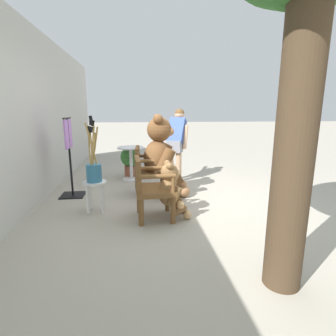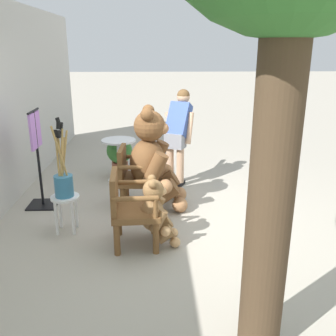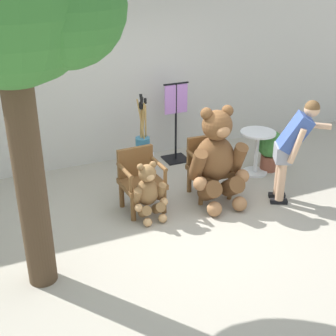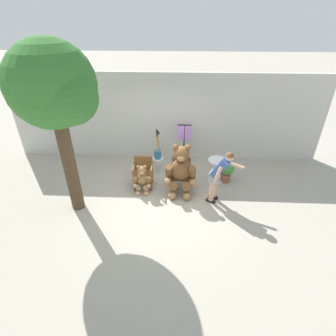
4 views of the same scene
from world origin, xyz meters
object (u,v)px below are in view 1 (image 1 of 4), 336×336
object	(u,v)px
wooden_chair_right	(147,169)
white_stool	(95,188)
teddy_bear_small	(171,190)
person_visitor	(176,138)
teddy_bear_large	(162,156)
clothing_display_stand	(70,156)
brush_bucket	(94,167)
round_side_table	(131,160)
wooden_chair_left	(150,186)
potted_plant	(130,160)

from	to	relation	value
wooden_chair_right	white_stool	world-z (taller)	wooden_chair_right
teddy_bear_small	person_visitor	size ratio (longest dim) A/B	0.53
teddy_bear_large	clothing_display_stand	distance (m)	1.58
wooden_chair_right	person_visitor	bearing A→B (deg)	-34.71
teddy_bear_small	brush_bucket	bearing A→B (deg)	72.50
person_visitor	round_side_table	world-z (taller)	person_visitor
wooden_chair_left	person_visitor	distance (m)	2.16
teddy_bear_large	clothing_display_stand	xyz separation A→B (m)	(0.09, 1.58, 0.03)
wooden_chair_left	teddy_bear_large	bearing A→B (deg)	-13.75
person_visitor	clothing_display_stand	xyz separation A→B (m)	(-0.87, 1.98, -0.19)
brush_bucket	potted_plant	distance (m)	2.11
teddy_bear_small	white_stool	world-z (taller)	teddy_bear_small
wooden_chair_right	round_side_table	xyz separation A→B (m)	(1.05, 0.31, -0.01)
white_stool	round_side_table	xyz separation A→B (m)	(1.76, -0.49, 0.09)
wooden_chair_right	brush_bucket	bearing A→B (deg)	131.63
wooden_chair_left	potted_plant	xyz separation A→B (m)	(2.38, 0.33, -0.07)
wooden_chair_left	round_side_table	distance (m)	2.13
brush_bucket	round_side_table	bearing A→B (deg)	-15.71
clothing_display_stand	wooden_chair_left	bearing A→B (deg)	-130.92
wooden_chair_left	white_stool	world-z (taller)	wooden_chair_left
clothing_display_stand	potted_plant	bearing A→B (deg)	-38.77
teddy_bear_small	round_side_table	xyz separation A→B (m)	(2.10, 0.59, 0.05)
brush_bucket	clothing_display_stand	world-z (taller)	brush_bucket
wooden_chair_left	clothing_display_stand	world-z (taller)	clothing_display_stand
wooden_chair_left	white_stool	size ratio (longest dim) A/B	1.87
wooden_chair_right	white_stool	distance (m)	1.08
wooden_chair_right	teddy_bear_small	world-z (taller)	wooden_chair_right
teddy_bear_large	teddy_bear_small	size ratio (longest dim) A/B	1.76
teddy_bear_small	brush_bucket	xyz separation A→B (m)	(0.34, 1.09, 0.28)
brush_bucket	potted_plant	world-z (taller)	brush_bucket
wooden_chair_right	round_side_table	bearing A→B (deg)	16.28
round_side_table	wooden_chair_left	bearing A→B (deg)	-171.74
person_visitor	round_side_table	distance (m)	1.07
wooden_chair_left	brush_bucket	xyz separation A→B (m)	(0.35, 0.80, 0.21)
potted_plant	teddy_bear_small	bearing A→B (deg)	-165.59
teddy_bear_small	clothing_display_stand	bearing A→B (deg)	54.63
teddy_bear_large	brush_bucket	world-z (taller)	teddy_bear_large
round_side_table	potted_plant	bearing A→B (deg)	4.11
teddy_bear_large	teddy_bear_small	xyz separation A→B (m)	(-1.05, -0.03, -0.30)
wooden_chair_left	teddy_bear_small	size ratio (longest dim) A/B	1.07
person_visitor	clothing_display_stand	size ratio (longest dim) A/B	1.11
wooden_chair_right	person_visitor	xyz separation A→B (m)	(0.95, -0.66, 0.44)
wooden_chair_left	white_stool	xyz separation A→B (m)	(0.35, 0.80, -0.11)
person_visitor	potted_plant	size ratio (longest dim) A/B	2.23
teddy_bear_large	teddy_bear_small	bearing A→B (deg)	-178.52
brush_bucket	teddy_bear_small	bearing A→B (deg)	-107.50
person_visitor	potted_plant	xyz separation A→B (m)	(0.37, 0.99, -0.51)
teddy_bear_large	person_visitor	size ratio (longest dim) A/B	0.94
brush_bucket	wooden_chair_left	bearing A→B (deg)	-113.44
wooden_chair_right	teddy_bear_small	xyz separation A→B (m)	(-1.05, -0.29, -0.07)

